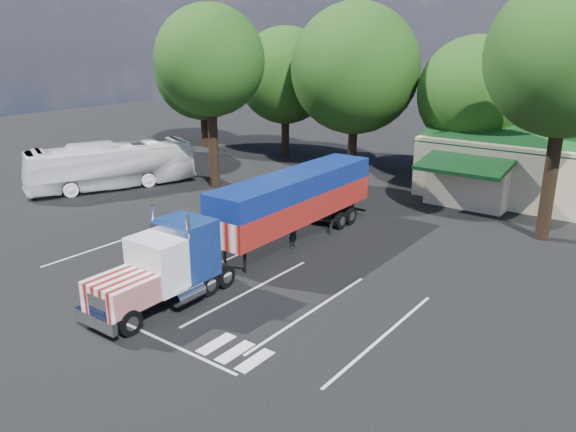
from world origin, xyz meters
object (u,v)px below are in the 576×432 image
Objects in this scene: bicycle at (332,224)px; tour_bus at (111,165)px; woman at (293,232)px; semi_truck at (267,212)px; silver_sedan at (575,204)px.

bicycle is 0.13× the size of tour_bus.
bicycle is (0.20, 3.40, -0.45)m from woman.
bicycle is at bearing 80.90° from semi_truck.
woman reaches higher than silver_sedan.
bicycle is at bearing 123.95° from silver_sedan.
woman is 0.15× the size of tour_bus.
semi_truck is at bearing 11.68° from tour_bus.
semi_truck is 19.59m from silver_sedan.
silver_sedan is at bearing 47.48° from tour_bus.
bicycle is 17.91m from tour_bus.
semi_truck is at bearing -124.58° from bicycle.
semi_truck is 5.27m from bicycle.
semi_truck is 10.86× the size of woman.
woman is at bearing 16.81° from tour_bus.
silver_sedan is (10.92, 16.19, -1.46)m from semi_truck.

